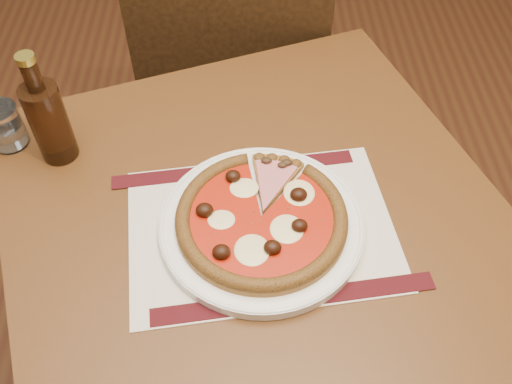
# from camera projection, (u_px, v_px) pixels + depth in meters

# --- Properties ---
(table) EXTENTS (1.02, 1.02, 0.75)m
(table) POSITION_uv_depth(u_px,v_px,m) (256.00, 248.00, 1.01)
(table) COLOR #563414
(table) RESTS_ON ground
(chair_far) EXTENTS (0.45, 0.45, 0.95)m
(chair_far) POSITION_uv_depth(u_px,v_px,m) (232.00, 72.00, 1.49)
(chair_far) COLOR black
(chair_far) RESTS_ON ground
(placemat) EXTENTS (0.45, 0.35, 0.00)m
(placemat) POSITION_uv_depth(u_px,v_px,m) (261.00, 229.00, 0.91)
(placemat) COLOR beige
(placemat) RESTS_ON table
(plate) EXTENTS (0.32, 0.32, 0.02)m
(plate) POSITION_uv_depth(u_px,v_px,m) (261.00, 225.00, 0.90)
(plate) COLOR white
(plate) RESTS_ON placemat
(pizza) EXTENTS (0.27, 0.27, 0.04)m
(pizza) POSITION_uv_depth(u_px,v_px,m) (262.00, 218.00, 0.89)
(pizza) COLOR olive
(pizza) RESTS_ON plate
(ham_slice) EXTENTS (0.09, 0.13, 0.02)m
(ham_slice) POSITION_uv_depth(u_px,v_px,m) (279.00, 183.00, 0.94)
(ham_slice) COLOR olive
(ham_slice) RESTS_ON plate
(water_glass) EXTENTS (0.07, 0.07, 0.08)m
(water_glass) POSITION_uv_depth(u_px,v_px,m) (4.00, 126.00, 1.01)
(water_glass) COLOR white
(water_glass) RESTS_ON table
(bottle) EXTENTS (0.06, 0.06, 0.21)m
(bottle) POSITION_uv_depth(u_px,v_px,m) (48.00, 119.00, 0.95)
(bottle) COLOR #371D0D
(bottle) RESTS_ON table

